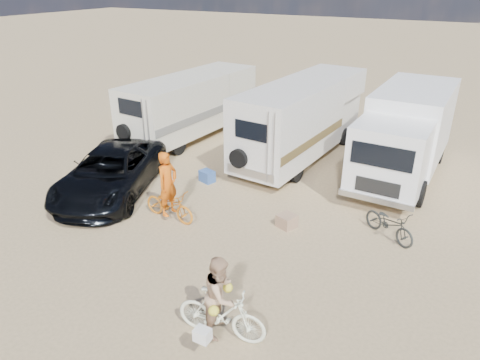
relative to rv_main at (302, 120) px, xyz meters
The scene contains 12 objects.
ground 7.47m from the rv_main, 87.37° to the right, with size 140.00×140.00×0.00m, color tan.
rv_main is the anchor object (origin of this frame).
rv_left 5.11m from the rv_main, behind, with size 2.16×6.87×2.62m, color white, non-canonical shape.
box_truck 3.77m from the rv_main, ahead, with size 2.31×6.63×2.98m, color white, non-canonical shape.
dark_suv 7.30m from the rv_main, 125.40° to the right, with size 2.39×5.17×1.44m, color black.
bike_man 6.66m from the rv_main, 103.25° to the right, with size 0.60×1.73×0.91m, color #C46B15.
bike_woman 9.93m from the rv_main, 77.25° to the right, with size 0.51×1.82×1.10m, color silver.
rider_man 6.60m from the rv_main, 103.25° to the right, with size 0.69×0.45×1.90m, color #C3510D.
rider_woman 9.91m from the rv_main, 77.25° to the right, with size 0.81×0.63×1.66m, color tan.
bike_parked 6.23m from the rv_main, 45.66° to the right, with size 0.57×1.64×0.86m, color #242624.
cooler 4.39m from the rv_main, 117.41° to the right, with size 0.50×0.36×0.40m, color #305398.
crate 5.60m from the rv_main, 72.24° to the right, with size 0.46×0.46×0.37m, color #916F55.
Camera 1 is at (5.32, -7.91, 6.47)m, focal length 32.86 mm.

